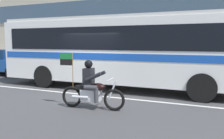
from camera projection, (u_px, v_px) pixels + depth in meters
name	position (u px, v px, depth m)	size (l,w,h in m)	color
ground_plane	(91.00, 92.00, 10.28)	(60.00, 60.00, 0.00)	#3D3D3F
sidewalk_curb	(130.00, 75.00, 14.92)	(28.00, 3.80, 0.15)	#A39E93
lane_center_stripe	(83.00, 94.00, 9.73)	(26.60, 0.14, 0.01)	silver
transit_bus	(127.00, 47.00, 10.67)	(11.86, 2.68, 3.22)	white
motorcycle_with_rider	(92.00, 88.00, 7.59)	(2.19, 0.66, 1.78)	black
parked_sedan_curbside	(2.00, 61.00, 15.69)	(4.79, 2.02, 1.64)	#194793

